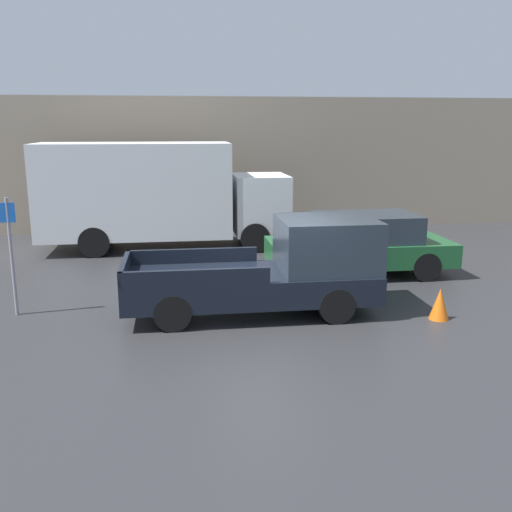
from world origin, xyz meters
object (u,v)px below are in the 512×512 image
pickup_truck (277,270)px  parking_sign (11,250)px  delivery_truck (155,193)px  car (361,244)px  traffic_cone (440,304)px

pickup_truck → parking_sign: 5.45m
delivery_truck → car: bearing=-36.6°
car → traffic_cone: bearing=-82.9°
parking_sign → traffic_cone: bearing=-9.8°
pickup_truck → traffic_cone: size_ratio=8.03×
pickup_truck → parking_sign: bearing=174.3°
pickup_truck → traffic_cone: 3.38m
delivery_truck → pickup_truck: bearing=-68.3°
pickup_truck → car: 3.88m
pickup_truck → delivery_truck: 7.36m
delivery_truck → parking_sign: 6.83m
car → pickup_truck: bearing=-134.7°
car → delivery_truck: delivery_truck is taller
traffic_cone → parking_sign: bearing=170.2°
parking_sign → car: bearing=15.3°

